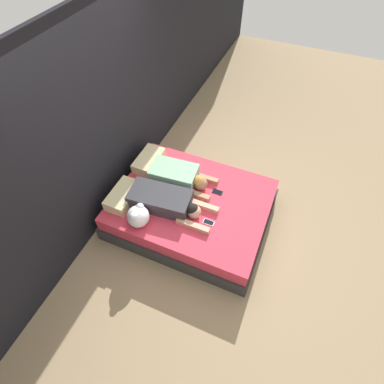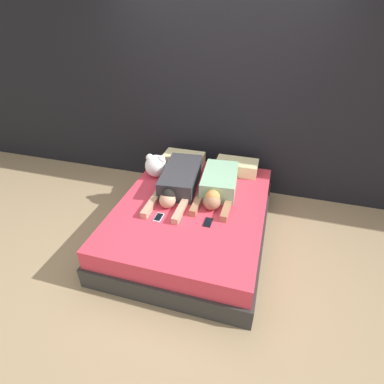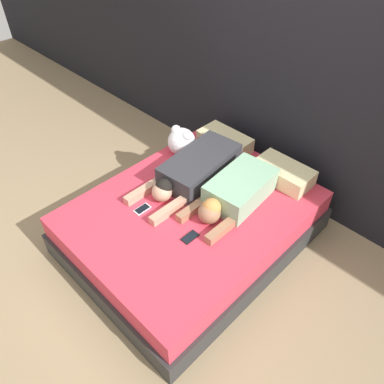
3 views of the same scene
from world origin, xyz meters
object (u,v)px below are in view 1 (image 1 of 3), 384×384
Objects in this scene: plush_toy at (138,216)px; cell_phone_left at (209,222)px; pillow_head_right at (149,161)px; cell_phone_right at (217,192)px; person_right at (179,176)px; person_left at (166,201)px; pillow_head_left at (123,196)px; bed at (192,209)px.

cell_phone_left is at bearing -66.97° from plush_toy.
cell_phone_right is (-0.11, -1.09, -0.07)m from pillow_head_right.
person_right is 6.42× the size of cell_phone_right.
pillow_head_right is 0.46× the size of person_left.
plush_toy reaches higher than pillow_head_left.
plush_toy is (-0.94, -0.36, 0.07)m from pillow_head_right.
person_left is at bearing -28.25° from plush_toy.
person_right is at bearing 2.48° from person_left.
bed is 1.79× the size of person_left.
pillow_head_right is at bearing 84.41° from cell_phone_right.
bed is at bearing -128.77° from person_right.
person_right is 0.84m from plush_toy.
plush_toy is (-0.24, -0.36, 0.07)m from pillow_head_left.
person_left reaches higher than bed.
person_right reaches higher than pillow_head_left.
pillow_head_left reaches higher than cell_phone_right.
person_left is 8.08× the size of cell_phone_left.
pillow_head_right reaches higher than bed.
pillow_head_left is 0.57× the size of person_right.
pillow_head_right is 1.83× the size of plush_toy.
person_left is 0.60m from cell_phone_left.
cell_phone_right is 1.11m from plush_toy.
person_right reaches higher than cell_phone_right.
pillow_head_right reaches higher than cell_phone_right.
cell_phone_right reaches higher than bed.
bed is 0.48m from person_left.
bed is at bearing -113.18° from pillow_head_right.
bed is 14.47× the size of cell_phone_left.
plush_toy reaches higher than cell_phone_right.
cell_phone_right is 0.50× the size of plush_toy.
cell_phone_left is at bearing -127.80° from bed.
plush_toy reaches higher than bed.
plush_toy is (-0.33, 0.79, 0.14)m from cell_phone_left.
cell_phone_left is at bearing -92.50° from person_left.
plush_toy reaches higher than person_left.
cell_phone_left is at bearing -85.42° from pillow_head_left.
cell_phone_left reaches higher than bed.
bed is 3.93× the size of pillow_head_right.
pillow_head_right is at bearing 62.14° from cell_phone_left.
person_right is (0.46, 0.02, 0.00)m from person_left.
person_right is at bearing -103.09° from pillow_head_right.
cell_phone_right is at bearing -88.04° from person_right.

